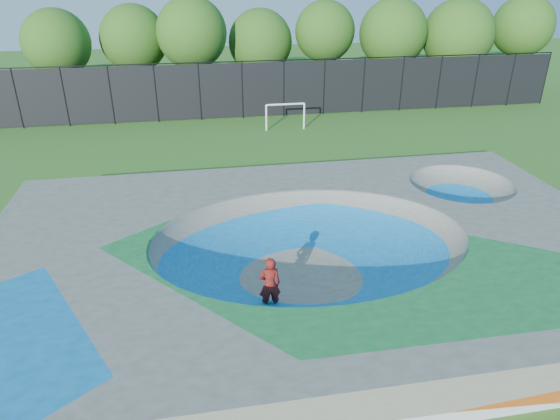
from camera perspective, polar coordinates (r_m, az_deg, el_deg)
The scene contains 7 objects.
ground at distance 17.86m, azimuth 3.35°, elevation -7.18°, with size 120.00×120.00×0.00m, color #2F621B.
skate_deck at distance 17.46m, azimuth 3.41°, elevation -5.11°, with size 22.00×14.00×1.50m, color gray.
skater at distance 15.54m, azimuth -1.18°, elevation -8.51°, with size 0.69×0.45×1.89m, color red.
skateboard at distance 16.07m, azimuth -1.15°, elevation -11.22°, with size 0.78×0.22×0.05m, color black.
soccer_goal at distance 33.79m, azimuth 0.62°, elevation 11.18°, with size 2.69×0.12×1.78m.
fence at distance 36.54m, azimuth -4.33°, elevation 13.63°, with size 48.09×0.09×4.04m.
treeline at distance 41.32m, azimuth -0.99°, elevation 19.20°, with size 53.52×7.52×8.13m.
Camera 1 is at (-3.67, -14.56, 9.67)m, focal length 32.00 mm.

